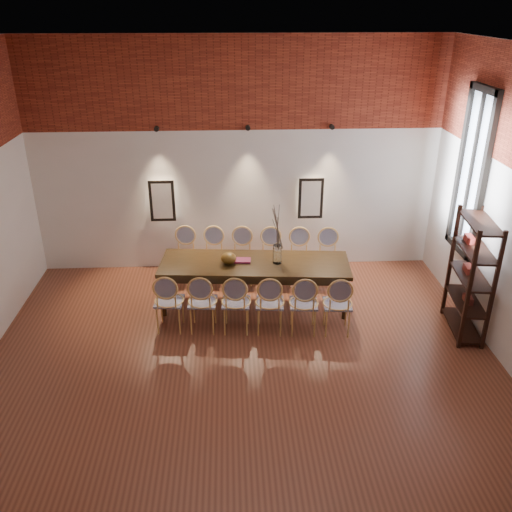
{
  "coord_description": "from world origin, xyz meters",
  "views": [
    {
      "loc": [
        -0.13,
        -5.56,
        4.46
      ],
      "look_at": [
        0.24,
        1.63,
        1.05
      ],
      "focal_mm": 38.0,
      "sensor_mm": 36.0,
      "label": 1
    }
  ],
  "objects_px": {
    "chair_near_a": "(169,301)",
    "chair_near_f": "(337,304)",
    "chair_far_a": "(185,257)",
    "chair_far_d": "(271,258)",
    "chair_far_e": "(299,258)",
    "chair_near_c": "(236,302)",
    "dining_table": "(255,284)",
    "chair_far_f": "(328,259)",
    "chair_near_b": "(203,301)",
    "chair_far_c": "(242,258)",
    "chair_far_b": "(213,257)",
    "vase": "(277,254)",
    "bowl": "(229,258)",
    "shelving_rack": "(471,276)",
    "chair_near_d": "(270,303)",
    "book": "(242,260)",
    "chair_near_e": "(304,303)"
  },
  "relations": [
    {
      "from": "vase",
      "to": "bowl",
      "type": "distance_m",
      "value": 0.76
    },
    {
      "from": "chair_far_d",
      "to": "chair_near_a",
      "type": "bearing_deg",
      "value": 45.64
    },
    {
      "from": "chair_far_d",
      "to": "chair_near_e",
      "type": "bearing_deg",
      "value": 108.05
    },
    {
      "from": "chair_far_e",
      "to": "chair_far_a",
      "type": "bearing_deg",
      "value": 0.0
    },
    {
      "from": "chair_near_e",
      "to": "chair_far_f",
      "type": "xyz_separation_m",
      "value": [
        0.62,
        1.46,
        0.0
      ]
    },
    {
      "from": "chair_near_f",
      "to": "book",
      "type": "height_order",
      "value": "chair_near_f"
    },
    {
      "from": "chair_far_b",
      "to": "chair_far_c",
      "type": "height_order",
      "value": "same"
    },
    {
      "from": "dining_table",
      "to": "chair_far_a",
      "type": "bearing_deg",
      "value": 148.47
    },
    {
      "from": "chair_far_d",
      "to": "bowl",
      "type": "relative_size",
      "value": 3.92
    },
    {
      "from": "chair_far_c",
      "to": "chair_far_e",
      "type": "xyz_separation_m",
      "value": [
        0.98,
        -0.08,
        0.0
      ]
    },
    {
      "from": "chair_far_c",
      "to": "chair_far_d",
      "type": "distance_m",
      "value": 0.49
    },
    {
      "from": "bowl",
      "to": "shelving_rack",
      "type": "distance_m",
      "value": 3.56
    },
    {
      "from": "bowl",
      "to": "book",
      "type": "bearing_deg",
      "value": 17.29
    },
    {
      "from": "dining_table",
      "to": "bowl",
      "type": "bearing_deg",
      "value": -172.91
    },
    {
      "from": "chair_far_c",
      "to": "chair_near_b",
      "type": "bearing_deg",
      "value": 71.95
    },
    {
      "from": "dining_table",
      "to": "chair_far_c",
      "type": "xyz_separation_m",
      "value": [
        -0.18,
        0.77,
        0.09
      ]
    },
    {
      "from": "chair_near_a",
      "to": "chair_near_c",
      "type": "xyz_separation_m",
      "value": [
        0.98,
        -0.08,
        0.0
      ]
    },
    {
      "from": "chair_far_b",
      "to": "chair_far_c",
      "type": "distance_m",
      "value": 0.49
    },
    {
      "from": "bowl",
      "to": "dining_table",
      "type": "bearing_deg",
      "value": 2.31
    },
    {
      "from": "chair_far_a",
      "to": "book",
      "type": "distance_m",
      "value": 1.29
    },
    {
      "from": "dining_table",
      "to": "chair_far_f",
      "type": "bearing_deg",
      "value": 31.53
    },
    {
      "from": "chair_near_d",
      "to": "chair_far_b",
      "type": "xyz_separation_m",
      "value": [
        -0.85,
        1.58,
        0.0
      ]
    },
    {
      "from": "chair_near_a",
      "to": "chair_far_b",
      "type": "height_order",
      "value": "same"
    },
    {
      "from": "dining_table",
      "to": "chair_far_f",
      "type": "xyz_separation_m",
      "value": [
        1.29,
        0.65,
        0.09
      ]
    },
    {
      "from": "chair_near_a",
      "to": "chair_near_f",
      "type": "height_order",
      "value": "same"
    },
    {
      "from": "dining_table",
      "to": "chair_near_c",
      "type": "xyz_separation_m",
      "value": [
        -0.31,
        -0.73,
        0.09
      ]
    },
    {
      "from": "chair_near_d",
      "to": "book",
      "type": "height_order",
      "value": "chair_near_d"
    },
    {
      "from": "chair_far_a",
      "to": "vase",
      "type": "xyz_separation_m",
      "value": [
        1.51,
        -0.88,
        0.43
      ]
    },
    {
      "from": "chair_far_a",
      "to": "chair_far_f",
      "type": "distance_m",
      "value": 2.46
    },
    {
      "from": "chair_far_d",
      "to": "chair_far_f",
      "type": "relative_size",
      "value": 1.0
    },
    {
      "from": "chair_far_d",
      "to": "chair_far_b",
      "type": "bearing_deg",
      "value": 0.0
    },
    {
      "from": "dining_table",
      "to": "chair_far_c",
      "type": "relative_size",
      "value": 3.14
    },
    {
      "from": "chair_near_f",
      "to": "vase",
      "type": "relative_size",
      "value": 3.13
    },
    {
      "from": "chair_near_d",
      "to": "chair_far_c",
      "type": "bearing_deg",
      "value": 108.05
    },
    {
      "from": "dining_table",
      "to": "chair_far_e",
      "type": "xyz_separation_m",
      "value": [
        0.8,
        0.69,
        0.09
      ]
    },
    {
      "from": "chair_far_d",
      "to": "shelving_rack",
      "type": "xyz_separation_m",
      "value": [
        2.73,
        -1.64,
        0.43
      ]
    },
    {
      "from": "chair_near_b",
      "to": "chair_near_e",
      "type": "bearing_deg",
      "value": -0.0
    },
    {
      "from": "chair_near_e",
      "to": "book",
      "type": "height_order",
      "value": "chair_near_e"
    },
    {
      "from": "chair_near_a",
      "to": "chair_near_c",
      "type": "height_order",
      "value": "same"
    },
    {
      "from": "chair_near_b",
      "to": "book",
      "type": "relative_size",
      "value": 3.62
    },
    {
      "from": "chair_far_c",
      "to": "book",
      "type": "height_order",
      "value": "chair_far_c"
    },
    {
      "from": "chair_far_a",
      "to": "chair_far_d",
      "type": "xyz_separation_m",
      "value": [
        1.47,
        -0.12,
        0.0
      ]
    },
    {
      "from": "chair_far_e",
      "to": "chair_near_f",
      "type": "bearing_deg",
      "value": 108.05
    },
    {
      "from": "chair_near_e",
      "to": "chair_far_c",
      "type": "bearing_deg",
      "value": 123.1
    },
    {
      "from": "chair_far_a",
      "to": "chair_far_f",
      "type": "bearing_deg",
      "value": -180.0
    },
    {
      "from": "chair_far_f",
      "to": "book",
      "type": "bearing_deg",
      "value": 26.83
    },
    {
      "from": "chair_near_f",
      "to": "chair_far_c",
      "type": "bearing_deg",
      "value": 134.36
    },
    {
      "from": "chair_near_b",
      "to": "chair_far_c",
      "type": "height_order",
      "value": "same"
    },
    {
      "from": "dining_table",
      "to": "chair_near_d",
      "type": "xyz_separation_m",
      "value": [
        0.18,
        -0.77,
        0.09
      ]
    },
    {
      "from": "chair_near_e",
      "to": "chair_near_d",
      "type": "bearing_deg",
      "value": 180.0
    }
  ]
}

